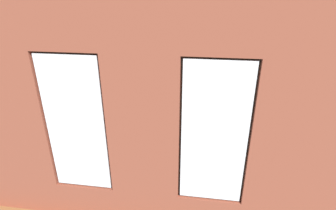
# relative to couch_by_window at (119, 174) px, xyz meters

# --- Properties ---
(ground_plane) EXTENTS (6.88, 6.32, 0.10)m
(ground_plane) POSITION_rel_couch_by_window_xyz_m (-0.66, -2.13, -0.38)
(ground_plane) COLOR brown
(brick_wall_with_windows) EXTENTS (6.28, 0.30, 3.42)m
(brick_wall_with_windows) POSITION_rel_couch_by_window_xyz_m (-0.66, 0.65, 1.37)
(brick_wall_with_windows) COLOR brown
(brick_wall_with_windows) RESTS_ON ground_plane
(white_wall_right) EXTENTS (0.10, 5.32, 3.42)m
(white_wall_right) POSITION_rel_couch_by_window_xyz_m (2.43, -1.93, 1.38)
(white_wall_right) COLOR white
(white_wall_right) RESTS_ON ground_plane
(couch_by_window) EXTENTS (1.75, 0.87, 0.80)m
(couch_by_window) POSITION_rel_couch_by_window_xyz_m (0.00, 0.00, 0.00)
(couch_by_window) COLOR black
(couch_by_window) RESTS_ON ground_plane
(couch_left) EXTENTS (0.90, 1.84, 0.80)m
(couch_left) POSITION_rel_couch_by_window_xyz_m (-3.10, -1.43, -0.00)
(couch_left) COLOR black
(couch_left) RESTS_ON ground_plane
(coffee_table) EXTENTS (1.22, 0.84, 0.42)m
(coffee_table) POSITION_rel_couch_by_window_xyz_m (-0.65, -2.16, 0.03)
(coffee_table) COLOR olive
(coffee_table) RESTS_ON ground_plane
(cup_ceramic) EXTENTS (0.08, 0.08, 0.09)m
(cup_ceramic) POSITION_rel_couch_by_window_xyz_m (-0.98, -2.31, 0.13)
(cup_ceramic) COLOR silver
(cup_ceramic) RESTS_ON coffee_table
(candle_jar) EXTENTS (0.08, 0.08, 0.10)m
(candle_jar) POSITION_rel_couch_by_window_xyz_m (-0.74, -2.03, 0.13)
(candle_jar) COLOR #B7333D
(candle_jar) RESTS_ON coffee_table
(table_plant_small) EXTENTS (0.11, 0.11, 0.18)m
(table_plant_small) POSITION_rel_couch_by_window_xyz_m (-0.28, -2.03, 0.18)
(table_plant_small) COLOR beige
(table_plant_small) RESTS_ON coffee_table
(remote_silver) EXTENTS (0.15, 0.16, 0.02)m
(remote_silver) POSITION_rel_couch_by_window_xyz_m (-0.50, -2.27, 0.10)
(remote_silver) COLOR #B2B2B7
(remote_silver) RESTS_ON coffee_table
(remote_gray) EXTENTS (0.17, 0.12, 0.02)m
(remote_gray) POSITION_rel_couch_by_window_xyz_m (-0.65, -2.16, 0.10)
(remote_gray) COLOR #59595B
(remote_gray) RESTS_ON coffee_table
(media_console) EXTENTS (1.03, 0.42, 0.47)m
(media_console) POSITION_rel_couch_by_window_xyz_m (2.13, -2.01, -0.09)
(media_console) COLOR black
(media_console) RESTS_ON ground_plane
(tv_flatscreen) EXTENTS (0.97, 0.20, 0.71)m
(tv_flatscreen) POSITION_rel_couch_by_window_xyz_m (2.13, -2.01, 0.50)
(tv_flatscreen) COLOR black
(tv_flatscreen) RESTS_ON media_console
(papasan_chair) EXTENTS (1.00, 1.00, 0.66)m
(papasan_chair) POSITION_rel_couch_by_window_xyz_m (-0.63, -3.83, 0.10)
(papasan_chair) COLOR olive
(papasan_chair) RESTS_ON ground_plane
(potted_plant_beside_window_right) EXTENTS (1.17, 1.06, 1.14)m
(potted_plant_beside_window_right) POSITION_rel_couch_by_window_xyz_m (1.36, 0.10, 0.32)
(potted_plant_beside_window_right) COLOR beige
(potted_plant_beside_window_right) RESTS_ON ground_plane
(potted_plant_foreground_right) EXTENTS (0.39, 0.39, 0.62)m
(potted_plant_foreground_right) POSITION_rel_couch_by_window_xyz_m (1.83, -4.24, 0.06)
(potted_plant_foreground_right) COLOR beige
(potted_plant_foreground_right) RESTS_ON ground_plane
(potted_plant_corner_far_left) EXTENTS (0.66, 0.66, 0.94)m
(potted_plant_corner_far_left) POSITION_rel_couch_by_window_xyz_m (-3.25, 0.10, 0.29)
(potted_plant_corner_far_left) COLOR #9E5638
(potted_plant_corner_far_left) RESTS_ON ground_plane
(potted_plant_mid_room_small) EXTENTS (0.39, 0.39, 0.63)m
(potted_plant_mid_room_small) POSITION_rel_couch_by_window_xyz_m (-1.50, -3.21, 0.09)
(potted_plant_mid_room_small) COLOR brown
(potted_plant_mid_room_small) RESTS_ON ground_plane
(potted_plant_by_left_couch) EXTENTS (0.36, 0.36, 0.61)m
(potted_plant_by_left_couch) POSITION_rel_couch_by_window_xyz_m (-2.70, -2.80, 0.08)
(potted_plant_by_left_couch) COLOR beige
(potted_plant_by_left_couch) RESTS_ON ground_plane
(potted_plant_corner_near_left) EXTENTS (0.72, 0.68, 1.14)m
(potted_plant_corner_near_left) POSITION_rel_couch_by_window_xyz_m (-3.26, -4.29, 0.26)
(potted_plant_corner_near_left) COLOR brown
(potted_plant_corner_near_left) RESTS_ON ground_plane
(potted_plant_between_couches) EXTENTS (0.52, 0.52, 0.74)m
(potted_plant_between_couches) POSITION_rel_couch_by_window_xyz_m (-1.32, -0.05, 0.16)
(potted_plant_between_couches) COLOR beige
(potted_plant_between_couches) RESTS_ON ground_plane
(potted_plant_near_tv) EXTENTS (1.12, 0.95, 1.37)m
(potted_plant_near_tv) POSITION_rel_couch_by_window_xyz_m (1.59, -1.06, 0.49)
(potted_plant_near_tv) COLOR gray
(potted_plant_near_tv) RESTS_ON ground_plane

